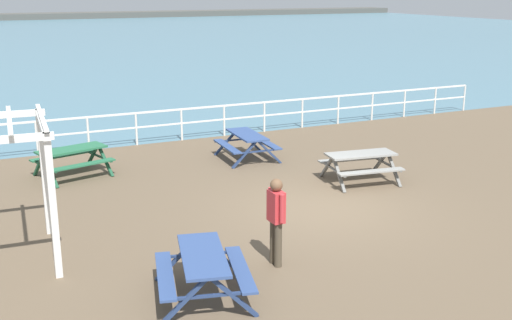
{
  "coord_description": "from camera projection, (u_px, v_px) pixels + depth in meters",
  "views": [
    {
      "loc": [
        -7.24,
        -11.79,
        4.96
      ],
      "look_at": [
        -0.82,
        1.82,
        0.8
      ],
      "focal_mm": 44.06,
      "sensor_mm": 36.0,
      "label": 1
    }
  ],
  "objects": [
    {
      "name": "seaward_railing",
      "position": [
        203.0,
        117.0,
        21.14
      ],
      "size": [
        23.07,
        0.07,
        1.08
      ],
      "color": "white",
      "rests_on": "ground"
    },
    {
      "name": "picnic_table_mid_centre",
      "position": [
        203.0,
        265.0,
        10.24
      ],
      "size": [
        1.9,
        2.11,
        0.8
      ],
      "rotation": [
        0.0,
        0.0,
        1.32
      ],
      "color": "#334C84",
      "rests_on": "ground"
    },
    {
      "name": "ground_plane",
      "position": [
        321.0,
        212.0,
        14.6
      ],
      "size": [
        30.0,
        24.0,
        0.2
      ],
      "primitive_type": "cube",
      "color": "brown"
    },
    {
      "name": "distant_shoreline",
      "position": [
        5.0,
        20.0,
        98.04
      ],
      "size": [
        142.0,
        6.0,
        1.8
      ],
      "primitive_type": "cube",
      "color": "#4C4C47",
      "rests_on": "ground"
    },
    {
      "name": "picnic_table_near_left",
      "position": [
        247.0,
        140.0,
        18.57
      ],
      "size": [
        1.63,
        1.88,
        0.8
      ],
      "rotation": [
        0.0,
        0.0,
        1.52
      ],
      "color": "#334C84",
      "rests_on": "ground"
    },
    {
      "name": "picnic_table_near_right",
      "position": [
        361.0,
        160.0,
        16.4
      ],
      "size": [
        1.99,
        1.76,
        0.8
      ],
      "rotation": [
        0.0,
        0.0,
        -0.14
      ],
      "color": "gray",
      "rests_on": "ground"
    },
    {
      "name": "picnic_table_far_left",
      "position": [
        72.0,
        155.0,
        16.88
      ],
      "size": [
        2.13,
        1.92,
        0.8
      ],
      "rotation": [
        0.0,
        0.0,
        0.27
      ],
      "color": "#286B47",
      "rests_on": "ground"
    },
    {
      "name": "sea_band",
      "position": [
        39.0,
        40.0,
        60.56
      ],
      "size": [
        142.0,
        90.0,
        0.01
      ],
      "primitive_type": "cube",
      "color": "teal",
      "rests_on": "ground"
    },
    {
      "name": "visitor",
      "position": [
        276.0,
        216.0,
        11.36
      ],
      "size": [
        0.23,
        0.53,
        1.66
      ],
      "rotation": [
        0.0,
        0.0,
        0.01
      ],
      "color": "#4C4233",
      "rests_on": "ground"
    }
  ]
}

